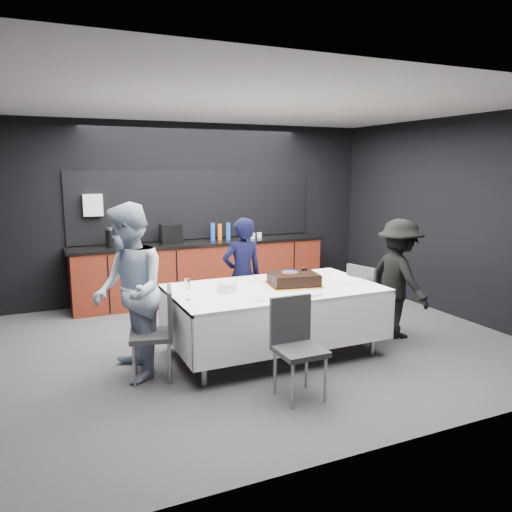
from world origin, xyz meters
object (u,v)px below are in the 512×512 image
(party_table, at_px, (274,299))
(chair_right, at_px, (366,296))
(plate_stack, at_px, (227,287))
(champagne_flute, at_px, (187,285))
(person_center, at_px, (242,276))
(cake_assembly, at_px, (294,279))
(chair_near, at_px, (296,339))
(person_left, at_px, (129,292))
(person_right, at_px, (399,279))
(chair_left, at_px, (159,327))

(party_table, bearing_deg, chair_right, 0.58)
(plate_stack, bearing_deg, champagne_flute, -161.41)
(party_table, relative_size, person_center, 1.56)
(cake_assembly, xyz_separation_m, plate_stack, (-0.79, 0.04, -0.02))
(chair_near, height_order, person_left, person_left)
(chair_right, xyz_separation_m, person_right, (0.41, -0.10, 0.21))
(chair_right, bearing_deg, person_right, -14.46)
(chair_near, bearing_deg, person_right, 25.43)
(plate_stack, bearing_deg, person_right, -2.86)
(chair_left, distance_m, person_center, 1.65)
(person_center, xyz_separation_m, person_right, (1.71, -0.94, -0.00))
(person_right, bearing_deg, chair_near, 115.32)
(chair_left, distance_m, person_left, 0.46)
(person_left, bearing_deg, person_right, 88.64)
(chair_left, xyz_separation_m, chair_near, (1.07, -0.88, 0.00))
(plate_stack, relative_size, person_right, 0.15)
(chair_right, height_order, chair_near, same)
(plate_stack, distance_m, chair_right, 1.85)
(champagne_flute, bearing_deg, person_left, 164.45)
(person_left, xyz_separation_m, person_right, (3.28, -0.10, -0.14))
(cake_assembly, bearing_deg, chair_left, -175.56)
(plate_stack, bearing_deg, person_left, -179.46)
(chair_left, bearing_deg, champagne_flute, -0.91)
(chair_right, xyz_separation_m, person_left, (-2.87, -0.00, 0.35))
(party_table, distance_m, chair_near, 1.06)
(cake_assembly, xyz_separation_m, person_left, (-1.84, 0.03, 0.03))
(champagne_flute, distance_m, person_right, 2.73)
(plate_stack, bearing_deg, chair_right, -0.22)
(cake_assembly, bearing_deg, chair_right, 1.64)
(champagne_flute, distance_m, chair_left, 0.50)
(person_left, height_order, person_right, person_left)
(chair_left, relative_size, person_right, 0.63)
(chair_right, bearing_deg, person_left, -179.95)
(champagne_flute, bearing_deg, chair_left, 179.09)
(chair_right, height_order, person_right, person_right)
(plate_stack, height_order, person_center, person_center)
(person_left, relative_size, person_right, 1.20)
(cake_assembly, bearing_deg, party_table, 175.96)
(person_center, bearing_deg, person_left, 25.00)
(plate_stack, xyz_separation_m, chair_near, (0.28, -1.04, -0.30))
(champagne_flute, relative_size, person_right, 0.15)
(plate_stack, bearing_deg, chair_left, -168.53)
(chair_left, distance_m, person_right, 3.03)
(chair_right, height_order, person_center, person_center)
(person_center, bearing_deg, cake_assembly, 104.37)
(champagne_flute, relative_size, chair_near, 0.24)
(cake_assembly, height_order, chair_near, cake_assembly)
(chair_left, xyz_separation_m, person_center, (1.31, 0.99, 0.21))
(champagne_flute, xyz_separation_m, chair_right, (2.32, 0.16, -0.40))
(champagne_flute, bearing_deg, chair_right, 3.88)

